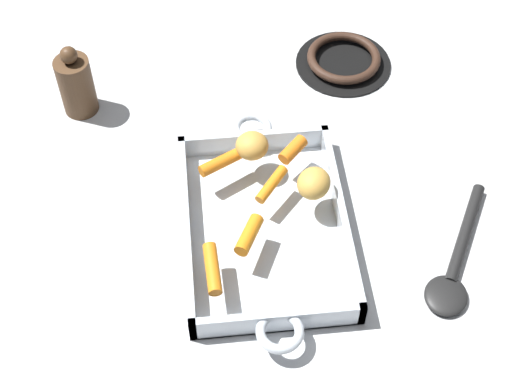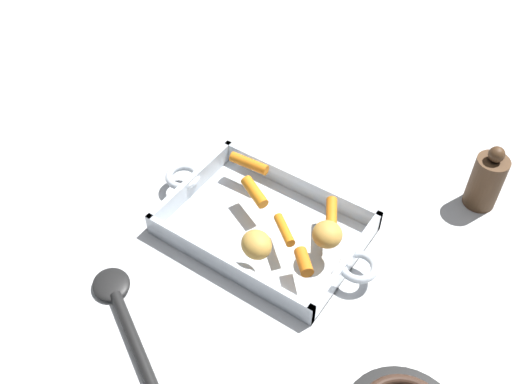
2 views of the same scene
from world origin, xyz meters
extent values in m
plane|color=silver|center=(0.00, 0.00, 0.00)|extent=(2.17, 2.17, 0.00)
cube|color=silver|center=(0.00, 0.00, 0.00)|extent=(0.31, 0.22, 0.01)
cube|color=silver|center=(0.00, 0.11, 0.02)|extent=(0.31, 0.01, 0.04)
cube|color=silver|center=(0.00, -0.11, 0.02)|extent=(0.31, 0.01, 0.04)
cube|color=silver|center=(0.15, 0.00, 0.02)|extent=(0.01, 0.22, 0.04)
cube|color=silver|center=(-0.15, 0.00, 0.02)|extent=(0.01, 0.22, 0.04)
torus|color=silver|center=(0.17, 0.00, 0.03)|extent=(0.06, 0.06, 0.01)
torus|color=silver|center=(-0.17, 0.00, 0.03)|extent=(0.06, 0.06, 0.01)
cylinder|color=orange|center=(0.05, -0.01, 0.05)|extent=(0.06, 0.05, 0.02)
cylinder|color=orange|center=(0.09, 0.05, 0.05)|extent=(0.05, 0.07, 0.02)
cylinder|color=orange|center=(-0.08, 0.08, 0.05)|extent=(0.07, 0.02, 0.02)
cylinder|color=orange|center=(0.10, -0.05, 0.05)|extent=(0.05, 0.05, 0.02)
cylinder|color=orange|center=(-0.04, 0.02, 0.05)|extent=(0.06, 0.04, 0.02)
ellipsoid|color=gold|center=(0.03, -0.07, 0.06)|extent=(0.07, 0.06, 0.04)
ellipsoid|color=gold|center=(0.11, 0.01, 0.06)|extent=(0.06, 0.06, 0.04)
cylinder|color=black|center=(0.32, -0.17, 0.00)|extent=(0.16, 0.16, 0.01)
torus|color=#382319|center=(0.32, -0.17, 0.02)|extent=(0.12, 0.12, 0.01)
cylinder|color=black|center=(-0.03, -0.27, 0.01)|extent=(0.16, 0.10, 0.02)
ellipsoid|color=black|center=(-0.13, -0.22, 0.01)|extent=(0.08, 0.08, 0.01)
cylinder|color=#4C331E|center=(0.27, 0.26, 0.05)|extent=(0.05, 0.05, 0.10)
sphere|color=#4C331E|center=(0.27, 0.26, 0.11)|extent=(0.03, 0.03, 0.03)
camera|label=1|loc=(-0.60, 0.07, 0.86)|focal=53.27mm
camera|label=2|loc=(0.34, -0.53, 0.75)|focal=41.77mm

